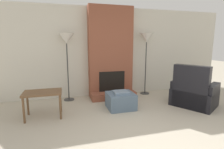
# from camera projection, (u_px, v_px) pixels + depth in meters

# --- Properties ---
(ground_plane) EXTENTS (24.00, 24.00, 0.00)m
(ground_plane) POSITION_uv_depth(u_px,v_px,m) (160.00, 149.00, 2.62)
(ground_plane) COLOR #B2A893
(wall_back) EXTENTS (7.68, 0.06, 2.60)m
(wall_back) POSITION_uv_depth(u_px,v_px,m) (109.00, 52.00, 5.27)
(wall_back) COLOR beige
(wall_back) RESTS_ON ground_plane
(fireplace) EXTENTS (1.28, 0.67, 2.60)m
(fireplace) POSITION_uv_depth(u_px,v_px,m) (111.00, 56.00, 5.08)
(fireplace) COLOR brown
(fireplace) RESTS_ON ground_plane
(ottoman) EXTENTS (0.64, 0.59, 0.43)m
(ottoman) POSITION_uv_depth(u_px,v_px,m) (121.00, 100.00, 4.25)
(ottoman) COLOR slate
(ottoman) RESTS_ON ground_plane
(armchair) EXTENTS (1.20, 1.25, 1.06)m
(armchair) POSITION_uv_depth(u_px,v_px,m) (193.00, 94.00, 4.36)
(armchair) COLOR black
(armchair) RESTS_ON ground_plane
(side_table) EXTENTS (0.77, 0.50, 0.57)m
(side_table) POSITION_uv_depth(u_px,v_px,m) (43.00, 95.00, 3.69)
(side_table) COLOR brown
(side_table) RESTS_ON ground_plane
(floor_lamp_left) EXTENTS (0.41, 0.41, 1.83)m
(floor_lamp_left) POSITION_uv_depth(u_px,v_px,m) (66.00, 41.00, 4.61)
(floor_lamp_left) COLOR #333333
(floor_lamp_left) RESTS_ON ground_plane
(floor_lamp_right) EXTENTS (0.41, 0.41, 1.87)m
(floor_lamp_right) POSITION_uv_depth(u_px,v_px,m) (147.00, 40.00, 5.22)
(floor_lamp_right) COLOR #333333
(floor_lamp_right) RESTS_ON ground_plane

